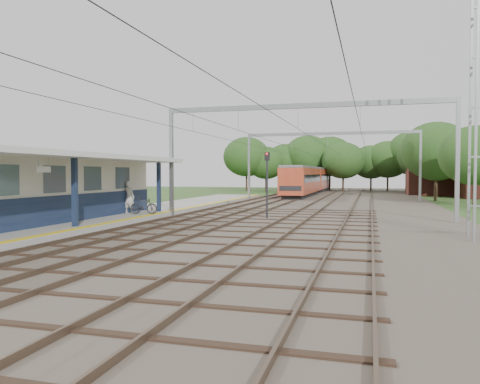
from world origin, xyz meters
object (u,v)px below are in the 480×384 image
(person, at_px, (129,197))
(train, at_px, (311,179))
(bicycle, at_px, (144,206))
(signal_post, at_px, (267,178))

(person, xyz_separation_m, train, (6.56, 38.31, 0.65))
(bicycle, distance_m, signal_post, 7.72)
(bicycle, xyz_separation_m, train, (5.41, 38.59, 1.16))
(person, relative_size, train, 0.06)
(bicycle, bearing_deg, person, 62.66)
(person, height_order, signal_post, signal_post)
(train, height_order, signal_post, signal_post)
(train, xyz_separation_m, signal_post, (1.85, -36.58, 0.53))
(bicycle, bearing_deg, signal_post, -88.17)
(signal_post, bearing_deg, bicycle, -150.05)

